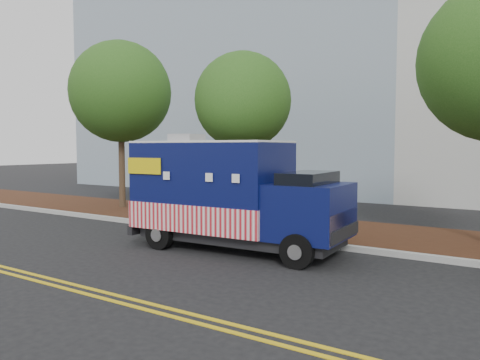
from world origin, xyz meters
The scene contains 9 objects.
ground centered at (0.00, 0.00, 0.00)m, with size 120.00×120.00×0.00m, color black.
curb centered at (0.00, 1.40, 0.07)m, with size 120.00×0.18×0.15m, color #9E9E99.
mulch_strip centered at (0.00, 3.50, 0.07)m, with size 120.00×4.00×0.15m, color #32190E.
centerline_near centered at (0.00, -4.45, 0.01)m, with size 120.00×0.10×0.01m, color gold.
centerline_far centered at (0.00, -4.70, 0.01)m, with size 120.00×0.10×0.01m, color gold.
tree_a centered at (-7.08, 3.61, 4.99)m, with size 4.22×4.22×7.11m.
tree_b centered at (-0.83, 3.36, 4.27)m, with size 3.31×3.31×5.94m.
sign_post centered at (-2.13, 1.72, 1.20)m, with size 0.06×0.06×2.40m, color #473828.
food_truck centered at (0.97, -0.11, 1.38)m, with size 5.88×2.46×3.05m.
Camera 1 is at (7.94, -10.15, 2.68)m, focal length 35.00 mm.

